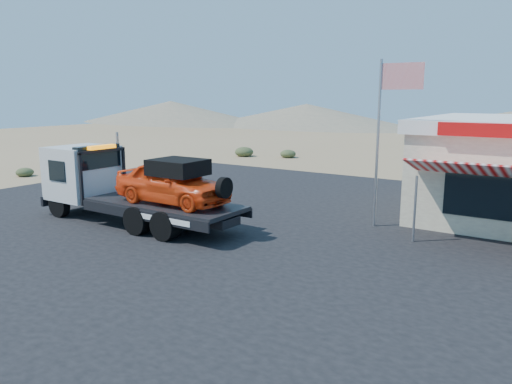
% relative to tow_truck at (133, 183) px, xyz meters
% --- Properties ---
extents(ground, '(120.00, 120.00, 0.00)m').
position_rel_tow_truck_xyz_m(ground, '(3.02, 0.09, -1.54)').
color(ground, '#8D7450').
rests_on(ground, ground).
extents(asphalt_lot, '(32.00, 24.00, 0.02)m').
position_rel_tow_truck_xyz_m(asphalt_lot, '(5.02, 3.09, -1.53)').
color(asphalt_lot, black).
rests_on(asphalt_lot, ground).
extents(tow_truck, '(8.57, 2.54, 2.86)m').
position_rel_tow_truck_xyz_m(tow_truck, '(0.00, 0.00, 0.00)').
color(tow_truck, black).
rests_on(tow_truck, asphalt_lot).
extents(flagpole, '(1.55, 0.10, 6.00)m').
position_rel_tow_truck_xyz_m(flagpole, '(7.95, 4.59, 2.22)').
color(flagpole, '#99999E').
rests_on(flagpole, asphalt_lot).
extents(desert_scrub, '(24.56, 34.54, 0.79)m').
position_rel_tow_truck_xyz_m(desert_scrub, '(-10.66, 10.91, -1.22)').
color(desert_scrub, '#303E21').
rests_on(desert_scrub, ground).
extents(distant_hills, '(126.00, 48.00, 4.20)m').
position_rel_tow_truck_xyz_m(distant_hills, '(-6.75, 55.23, 0.34)').
color(distant_hills, '#726B59').
rests_on(distant_hills, ground).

